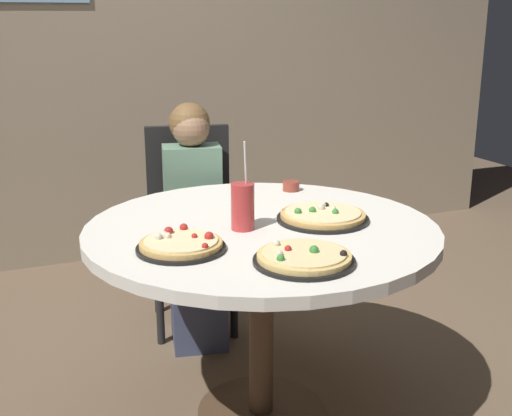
{
  "coord_description": "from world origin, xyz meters",
  "views": [
    {
      "loc": [
        -0.86,
        -2.01,
        1.45
      ],
      "look_at": [
        0.0,
        0.05,
        0.8
      ],
      "focal_mm": 46.32,
      "sensor_mm": 36.0,
      "label": 1
    }
  ],
  "objects_px": {
    "chair_wooden": "(191,215)",
    "soda_cup": "(243,206)",
    "pizza_veggie": "(323,216)",
    "sauce_bowl": "(291,186)",
    "pizza_pepperoni": "(304,258)",
    "dining_table": "(261,251)",
    "pizza_cheese": "(181,245)",
    "diner_child": "(195,236)"
  },
  "relations": [
    {
      "from": "diner_child",
      "to": "chair_wooden",
      "type": "bearing_deg",
      "value": 78.84
    },
    {
      "from": "dining_table",
      "to": "chair_wooden",
      "type": "relative_size",
      "value": 1.3
    },
    {
      "from": "pizza_cheese",
      "to": "soda_cup",
      "type": "bearing_deg",
      "value": 25.29
    },
    {
      "from": "pizza_veggie",
      "to": "pizza_cheese",
      "type": "xyz_separation_m",
      "value": [
        -0.55,
        -0.1,
        0.0
      ]
    },
    {
      "from": "diner_child",
      "to": "pizza_veggie",
      "type": "relative_size",
      "value": 3.29
    },
    {
      "from": "pizza_cheese",
      "to": "pizza_pepperoni",
      "type": "bearing_deg",
      "value": -39.47
    },
    {
      "from": "diner_child",
      "to": "pizza_pepperoni",
      "type": "distance_m",
      "value": 1.15
    },
    {
      "from": "pizza_pepperoni",
      "to": "soda_cup",
      "type": "xyz_separation_m",
      "value": [
        -0.05,
        0.37,
        0.06
      ]
    },
    {
      "from": "pizza_cheese",
      "to": "sauce_bowl",
      "type": "distance_m",
      "value": 0.82
    },
    {
      "from": "diner_child",
      "to": "sauce_bowl",
      "type": "relative_size",
      "value": 15.46
    },
    {
      "from": "chair_wooden",
      "to": "pizza_cheese",
      "type": "distance_m",
      "value": 1.13
    },
    {
      "from": "pizza_veggie",
      "to": "pizza_pepperoni",
      "type": "bearing_deg",
      "value": -125.54
    },
    {
      "from": "diner_child",
      "to": "dining_table",
      "type": "bearing_deg",
      "value": -88.75
    },
    {
      "from": "soda_cup",
      "to": "pizza_cheese",
      "type": "bearing_deg",
      "value": -154.71
    },
    {
      "from": "pizza_veggie",
      "to": "pizza_pepperoni",
      "type": "xyz_separation_m",
      "value": [
        -0.25,
        -0.35,
        -0.0
      ]
    },
    {
      "from": "pizza_pepperoni",
      "to": "soda_cup",
      "type": "relative_size",
      "value": 0.99
    },
    {
      "from": "sauce_bowl",
      "to": "chair_wooden",
      "type": "bearing_deg",
      "value": 118.53
    },
    {
      "from": "dining_table",
      "to": "chair_wooden",
      "type": "bearing_deg",
      "value": 88.79
    },
    {
      "from": "diner_child",
      "to": "pizza_cheese",
      "type": "height_order",
      "value": "diner_child"
    },
    {
      "from": "pizza_pepperoni",
      "to": "sauce_bowl",
      "type": "distance_m",
      "value": 0.84
    },
    {
      "from": "chair_wooden",
      "to": "soda_cup",
      "type": "height_order",
      "value": "soda_cup"
    },
    {
      "from": "pizza_veggie",
      "to": "pizza_cheese",
      "type": "bearing_deg",
      "value": -169.41
    },
    {
      "from": "diner_child",
      "to": "sauce_bowl",
      "type": "distance_m",
      "value": 0.55
    },
    {
      "from": "sauce_bowl",
      "to": "pizza_pepperoni",
      "type": "bearing_deg",
      "value": -113.04
    },
    {
      "from": "chair_wooden",
      "to": "sauce_bowl",
      "type": "relative_size",
      "value": 13.57
    },
    {
      "from": "diner_child",
      "to": "soda_cup",
      "type": "height_order",
      "value": "diner_child"
    },
    {
      "from": "dining_table",
      "to": "sauce_bowl",
      "type": "relative_size",
      "value": 17.62
    },
    {
      "from": "dining_table",
      "to": "sauce_bowl",
      "type": "height_order",
      "value": "sauce_bowl"
    },
    {
      "from": "diner_child",
      "to": "sauce_bowl",
      "type": "height_order",
      "value": "diner_child"
    },
    {
      "from": "diner_child",
      "to": "soda_cup",
      "type": "bearing_deg",
      "value": -94.53
    },
    {
      "from": "sauce_bowl",
      "to": "dining_table",
      "type": "bearing_deg",
      "value": -127.55
    },
    {
      "from": "dining_table",
      "to": "pizza_cheese",
      "type": "bearing_deg",
      "value": -157.99
    },
    {
      "from": "chair_wooden",
      "to": "sauce_bowl",
      "type": "distance_m",
      "value": 0.64
    },
    {
      "from": "chair_wooden",
      "to": "pizza_veggie",
      "type": "distance_m",
      "value": 0.99
    },
    {
      "from": "dining_table",
      "to": "diner_child",
      "type": "xyz_separation_m",
      "value": [
        -0.02,
        0.73,
        -0.17
      ]
    },
    {
      "from": "soda_cup",
      "to": "chair_wooden",
      "type": "bearing_deg",
      "value": 84.17
    },
    {
      "from": "diner_child",
      "to": "soda_cup",
      "type": "xyz_separation_m",
      "value": [
        -0.06,
        -0.75,
        0.35
      ]
    },
    {
      "from": "soda_cup",
      "to": "sauce_bowl",
      "type": "xyz_separation_m",
      "value": [
        0.38,
        0.41,
        -0.06
      ]
    },
    {
      "from": "pizza_pepperoni",
      "to": "diner_child",
      "type": "bearing_deg",
      "value": 89.4
    },
    {
      "from": "sauce_bowl",
      "to": "pizza_veggie",
      "type": "bearing_deg",
      "value": -100.45
    },
    {
      "from": "chair_wooden",
      "to": "soda_cup",
      "type": "relative_size",
      "value": 3.1
    },
    {
      "from": "dining_table",
      "to": "pizza_cheese",
      "type": "height_order",
      "value": "pizza_cheese"
    }
  ]
}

